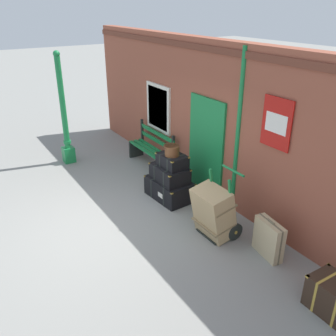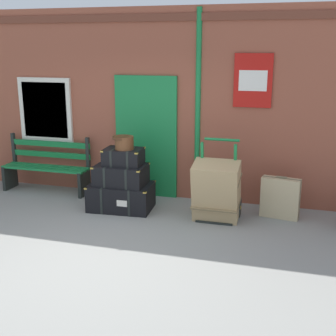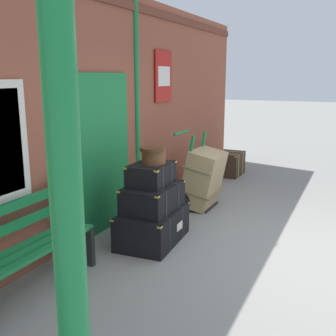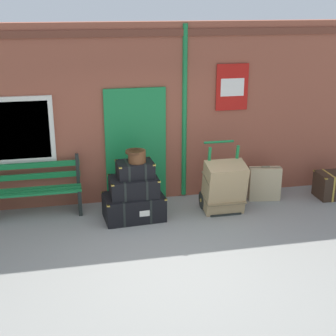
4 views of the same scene
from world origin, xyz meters
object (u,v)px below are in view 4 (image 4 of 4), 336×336
Objects in this scene: large_brown_trunk at (224,187)px; round_hatbox at (137,155)px; steamer_trunk_top at (135,169)px; porters_trolley at (221,194)px; steamer_trunk_middle at (134,187)px; corner_trunk at (335,185)px; platform_bench at (34,190)px; steamer_trunk_base at (134,207)px; suitcase_charcoal at (265,184)px.

round_hatbox is at bearing 176.15° from large_brown_trunk.
porters_trolley reaches higher than steamer_trunk_top.
porters_trolley reaches higher than steamer_trunk_middle.
porters_trolley is 2.28m from corner_trunk.
porters_trolley is 1.27× the size of large_brown_trunk.
large_brown_trunk is at bearing -10.85° from platform_bench.
steamer_trunk_top is 0.25m from round_hatbox.
platform_bench is 1.75m from steamer_trunk_middle.
platform_bench is 1.81m from steamer_trunk_top.
steamer_trunk_base is 0.66m from steamer_trunk_top.
porters_trolley is (1.51, 0.07, -0.85)m from round_hatbox.
round_hatbox reaches higher than steamer_trunk_top.
corner_trunk is at bearing -6.51° from suitcase_charcoal.
steamer_trunk_base is at bearing -177.53° from corner_trunk.
large_brown_trunk is at bearing -3.21° from steamer_trunk_base.
steamer_trunk_base is 1.67× the size of steamer_trunk_top.
steamer_trunk_top is 0.94× the size of suitcase_charcoal.
round_hatbox is at bearing 13.24° from steamer_trunk_middle.
suitcase_charcoal is (2.43, 0.31, -0.80)m from round_hatbox.
steamer_trunk_middle is 3.86m from corner_trunk.
large_brown_trunk reaches higher than suitcase_charcoal.
large_brown_trunk is at bearing -173.63° from corner_trunk.
platform_bench is 1.52× the size of steamer_trunk_base.
suitcase_charcoal is at bearing 7.31° from steamer_trunk_base.
platform_bench is 1.91m from round_hatbox.
corner_trunk is (3.85, 0.17, -0.34)m from steamer_trunk_middle.
large_brown_trunk is at bearing -90.00° from porters_trolley.
steamer_trunk_base is (1.65, -0.53, -0.23)m from platform_bench.
porters_trolley is (1.53, 0.05, -0.60)m from steamer_trunk_top.
round_hatbox reaches higher than platform_bench.
suitcase_charcoal reaches higher than corner_trunk.
platform_bench is 4.77× the size of round_hatbox.
porters_trolley reaches higher than platform_bench.
large_brown_trunk is at bearing -4.69° from steamer_trunk_top.
large_brown_trunk is at bearing -3.20° from steamer_trunk_middle.
steamer_trunk_top reaches higher than large_brown_trunk.
platform_bench is 2.39× the size of suitcase_charcoal.
steamer_trunk_base is 1.57× the size of suitcase_charcoal.
steamer_trunk_middle is at bearing -166.76° from round_hatbox.
porters_trolley is 1.73× the size of corner_trunk.
steamer_trunk_middle is at bearing -131.84° from steamer_trunk_top.
porters_trolley reaches higher than corner_trunk.
corner_trunk is (1.35, -0.15, -0.08)m from suitcase_charcoal.
porters_trolley is (1.56, 0.09, -0.31)m from steamer_trunk_middle.
platform_bench is 4.16m from suitcase_charcoal.
steamer_trunk_middle is 1.30× the size of steamer_trunk_top.
steamer_trunk_base is 1.58m from porters_trolley.
porters_trolley is at bearing -177.94° from corner_trunk.
suitcase_charcoal is at bearing 6.58° from steamer_trunk_top.
porters_trolley is (1.57, 0.08, 0.06)m from steamer_trunk_base.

